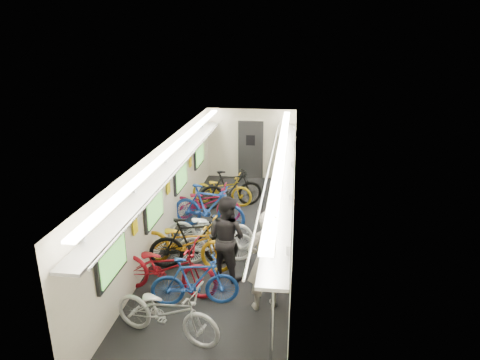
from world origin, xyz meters
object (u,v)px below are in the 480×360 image
(bicycle_0, at_px, (166,311))
(backpack, at_px, (281,223))
(passenger_mid, at_px, (227,237))
(bicycle_1, at_px, (195,282))
(passenger_near, at_px, (265,261))

(bicycle_0, bearing_deg, backpack, -27.37)
(bicycle_0, distance_m, passenger_mid, 2.15)
(bicycle_0, height_order, backpack, backpack)
(bicycle_1, distance_m, passenger_near, 1.34)
(bicycle_1, bearing_deg, passenger_mid, -31.83)
(bicycle_0, relative_size, backpack, 5.01)
(passenger_near, bearing_deg, passenger_mid, -77.66)
(bicycle_1, relative_size, backpack, 4.25)
(passenger_mid, bearing_deg, passenger_near, 160.00)
(bicycle_1, relative_size, passenger_mid, 0.92)
(bicycle_0, height_order, passenger_near, passenger_near)
(passenger_mid, bearing_deg, backpack, -154.74)
(passenger_mid, bearing_deg, bicycle_0, 100.93)
(bicycle_1, distance_m, passenger_mid, 1.22)
(bicycle_0, distance_m, passenger_near, 1.88)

